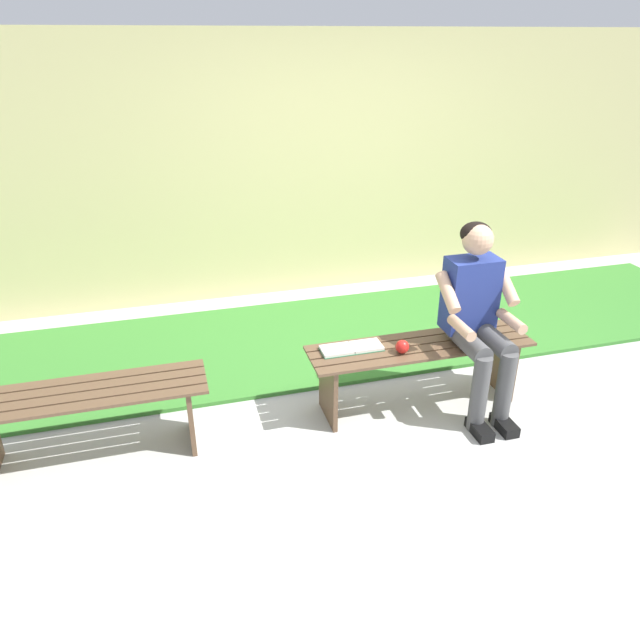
{
  "coord_description": "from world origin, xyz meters",
  "views": [
    {
      "loc": [
        1.57,
        3.14,
        2.33
      ],
      "look_at": [
        0.74,
        0.15,
        0.82
      ],
      "focal_mm": 32.82,
      "sensor_mm": 36.0,
      "label": 1
    }
  ],
  "objects_px": {
    "bench_near": "(419,360)",
    "bench_far": "(89,409)",
    "apple": "(402,347)",
    "person_seated": "(478,313)",
    "book_open": "(352,348)"
  },
  "relations": [
    {
      "from": "bench_near",
      "to": "bench_far",
      "type": "distance_m",
      "value": 2.12
    },
    {
      "from": "apple",
      "to": "person_seated",
      "type": "bearing_deg",
      "value": 176.57
    },
    {
      "from": "apple",
      "to": "bench_near",
      "type": "bearing_deg",
      "value": -156.61
    },
    {
      "from": "bench_near",
      "to": "apple",
      "type": "relative_size",
      "value": 17.0
    },
    {
      "from": "person_seated",
      "to": "book_open",
      "type": "height_order",
      "value": "person_seated"
    },
    {
      "from": "bench_near",
      "to": "apple",
      "type": "xyz_separation_m",
      "value": [
        0.17,
        0.07,
        0.17
      ]
    },
    {
      "from": "bench_near",
      "to": "book_open",
      "type": "bearing_deg",
      "value": -6.77
    },
    {
      "from": "bench_far",
      "to": "apple",
      "type": "bearing_deg",
      "value": 177.9
    },
    {
      "from": "bench_near",
      "to": "bench_far",
      "type": "relative_size",
      "value": 1.1
    },
    {
      "from": "bench_near",
      "to": "book_open",
      "type": "relative_size",
      "value": 3.71
    },
    {
      "from": "bench_far",
      "to": "person_seated",
      "type": "relative_size",
      "value": 1.09
    },
    {
      "from": "book_open",
      "to": "apple",
      "type": "bearing_deg",
      "value": 157.24
    },
    {
      "from": "person_seated",
      "to": "apple",
      "type": "relative_size",
      "value": 14.16
    },
    {
      "from": "bench_near",
      "to": "apple",
      "type": "distance_m",
      "value": 0.24
    },
    {
      "from": "bench_far",
      "to": "book_open",
      "type": "height_order",
      "value": "book_open"
    }
  ]
}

